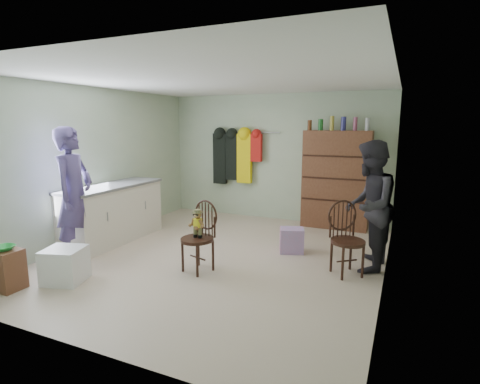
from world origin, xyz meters
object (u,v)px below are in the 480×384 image
at_px(chair_far, 346,235).
at_px(counter, 113,213).
at_px(dresser, 336,179).
at_px(chair_front, 200,231).

bearing_deg(chair_far, counter, 143.46).
relative_size(chair_far, dresser, 0.46).
bearing_deg(counter, chair_far, 2.00).
bearing_deg(dresser, counter, -144.31).
distance_m(counter, chair_far, 3.72).
bearing_deg(chair_front, chair_far, 37.20).
distance_m(chair_front, dresser, 3.12).
relative_size(chair_front, dresser, 0.45).
height_order(counter, dresser, dresser).
bearing_deg(dresser, chair_far, -76.66).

